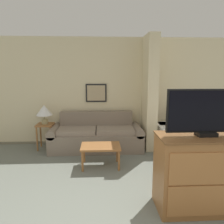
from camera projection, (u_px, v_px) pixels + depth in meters
name	position (u px, v px, depth m)	size (l,w,h in m)	color
wall_back	(105.00, 92.00, 5.42)	(7.70, 0.16, 2.60)	beige
wall_partition_pillar	(150.00, 93.00, 5.05)	(0.24, 0.73, 2.60)	beige
couch	(96.00, 136.00, 5.12)	(2.13, 0.84, 0.84)	gray
coffee_table	(101.00, 148.00, 4.13)	(0.74, 0.49, 0.42)	#996033
side_table	(45.00, 129.00, 5.07)	(0.37, 0.37, 0.60)	#996033
table_lamp	(44.00, 111.00, 4.99)	(0.37, 0.37, 0.44)	tan
tv_dresser	(203.00, 173.00, 2.83)	(1.21, 0.56, 1.00)	#996033
tv	(208.00, 112.00, 2.68)	(1.03, 0.16, 0.59)	black
bed	(207.00, 144.00, 4.58)	(1.83, 2.12, 0.56)	#996033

